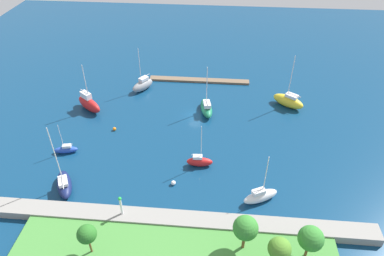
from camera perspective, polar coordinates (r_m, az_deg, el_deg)
The scene contains 19 objects.
water at distance 79.33m, azimuth 0.45°, elevation 2.15°, with size 160.00×160.00×0.00m, color navy.
pier_dock at distance 92.69m, azimuth 1.20°, elevation 7.92°, with size 26.44×2.02×0.54m, color brown.
breakwater at distance 56.66m, azimuth -2.18°, elevation -15.01°, with size 61.79×3.11×1.47m, color gray.
shoreline_park at distance 53.31m, azimuth -3.01°, elevation -20.23°, with size 47.31×13.90×1.18m, color #478C3D.
harbor_beacon at distance 56.00m, azimuth -11.71°, elevation -12.26°, with size 0.56×0.56×3.73m.
park_tree_center at distance 49.75m, azimuth 14.27°, elevation -18.81°, with size 3.15×3.15×5.53m.
park_tree_midwest at distance 51.81m, azimuth 19.07°, elevation -16.90°, with size 3.58×3.58×5.78m.
park_tree_mideast at distance 51.61m, azimuth -17.02°, elevation -16.46°, with size 2.76×2.76×5.44m.
park_tree_east at distance 50.20m, azimuth 8.85°, elevation -16.05°, with size 3.59×3.59×6.25m.
sailboat_red_inner_mooring at distance 65.57m, azimuth 1.24°, elevation -5.54°, with size 5.02×1.85×9.33m.
sailboat_green_along_channel at distance 79.71m, azimuth 2.41°, elevation 3.38°, with size 3.93×7.95×11.36m.
sailboat_yellow_mid_basin at distance 84.76m, azimuth 15.65°, elevation 4.36°, with size 7.80×6.61×12.91m.
sailboat_blue_east_end at distance 73.00m, azimuth -20.14°, elevation -3.34°, with size 4.83×2.31×6.82m.
sailboat_white_lone_south at distance 60.44m, azimuth 11.25°, elevation -10.97°, with size 6.49×4.48×9.87m.
sailboat_gray_near_pier at distance 89.08m, azimuth -8.16°, elevation 7.08°, with size 5.68×6.71×11.49m.
sailboat_navy_outer_mooring at distance 65.16m, azimuth -20.40°, elevation -8.68°, with size 5.37×7.40×13.25m.
sailboat_red_off_beacon at distance 83.72m, azimuth -16.70°, elevation 3.93°, with size 7.56×6.50×11.75m.
mooring_buoy_orange at distance 76.33m, azimuth -12.72°, elevation -0.14°, with size 0.75×0.75×0.75m, color orange.
mooring_buoy_white at distance 62.48m, azimuth -3.11°, elevation -9.06°, with size 0.85×0.85×0.85m, color white.
Camera 1 is at (-5.17, 64.84, 45.41)m, focal length 32.23 mm.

